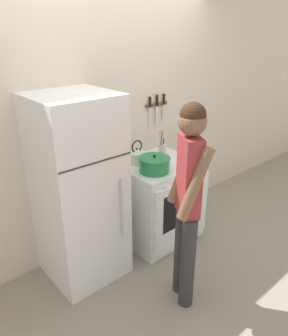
{
  "coord_description": "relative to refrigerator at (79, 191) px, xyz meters",
  "views": [
    {
      "loc": [
        -1.86,
        -2.62,
        2.18
      ],
      "look_at": [
        -0.02,
        -0.5,
        0.96
      ],
      "focal_mm": 35.0,
      "sensor_mm": 36.0,
      "label": 1
    }
  ],
  "objects": [
    {
      "name": "refrigerator",
      "position": [
        0.0,
        0.0,
        0.0
      ],
      "size": [
        0.66,
        0.67,
        1.7
      ],
      "color": "white",
      "rests_on": "ground_plane"
    },
    {
      "name": "wall_back",
      "position": [
        0.62,
        0.35,
        0.42
      ],
      "size": [
        10.0,
        0.06,
        2.55
      ],
      "color": "beige",
      "rests_on": "ground_plane"
    },
    {
      "name": "dutch_oven_pot",
      "position": [
        0.74,
        -0.17,
        0.1
      ],
      "size": [
        0.35,
        0.31,
        0.17
      ],
      "color": "#237A42",
      "rests_on": "stove_range"
    },
    {
      "name": "utensil_jar",
      "position": [
        1.12,
        0.12,
        0.1
      ],
      "size": [
        0.09,
        0.09,
        0.26
      ],
      "color": "#B7BABF",
      "rests_on": "stove_range"
    },
    {
      "name": "stove_range",
      "position": [
        0.92,
        -0.05,
        -0.4
      ],
      "size": [
        0.8,
        0.74,
        0.88
      ],
      "color": "white",
      "rests_on": "ground_plane"
    },
    {
      "name": "wall_knife_strip",
      "position": [
        1.2,
        0.3,
        0.54
      ],
      "size": [
        0.31,
        0.03,
        0.34
      ],
      "color": "brown"
    },
    {
      "name": "person",
      "position": [
        0.46,
        -0.85,
        0.12
      ],
      "size": [
        0.39,
        0.42,
        1.71
      ],
      "rotation": [
        0.0,
        0.0,
        1.06
      ],
      "color": "#2D2D30",
      "rests_on": "ground_plane"
    },
    {
      "name": "ground_plane",
      "position": [
        0.62,
        0.32,
        -0.85
      ],
      "size": [
        14.0,
        14.0,
        0.0
      ],
      "primitive_type": "plane",
      "color": "gray"
    },
    {
      "name": "tea_kettle",
      "position": [
        0.76,
        0.11,
        0.11
      ],
      "size": [
        0.22,
        0.17,
        0.25
      ],
      "color": "silver",
      "rests_on": "stove_range"
    }
  ]
}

